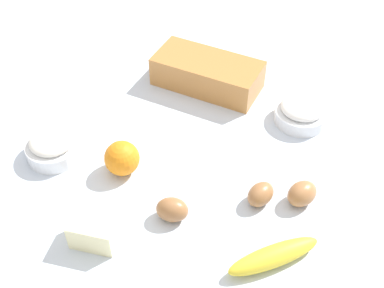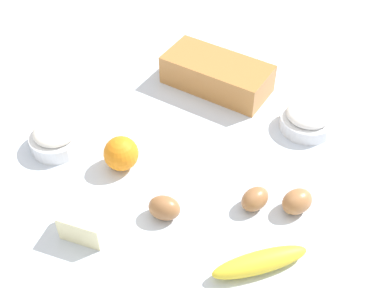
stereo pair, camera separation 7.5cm
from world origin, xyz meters
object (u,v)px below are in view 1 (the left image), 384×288
Objects in this scene: loaf_pan at (207,73)px; sugar_bowl at (301,112)px; orange_fruit at (122,158)px; flour_bowl at (53,146)px; butter_block at (95,231)px; egg_beside_bowl at (302,194)px; egg_near_butter at (172,210)px; banana at (274,256)px; egg_loose at (261,194)px.

loaf_pan is 0.27m from sugar_bowl.
flour_bowl is at bearing -168.17° from orange_fruit.
butter_block is 0.43m from egg_beside_bowl.
flour_bowl reaches higher than butter_block.
egg_near_butter is (0.16, -0.06, -0.01)m from orange_fruit.
loaf_pan is 2.18× the size of sugar_bowl.
orange_fruit is 0.19m from butter_block.
butter_block is 1.31× the size of egg_beside_bowl.
flour_bowl reaches higher than banana.
butter_block is 0.16m from egg_near_butter.
egg_loose is (0.28, -0.31, -0.02)m from loaf_pan.
flour_bowl reaches higher than egg_near_butter.
loaf_pan is 0.55m from butter_block.
egg_beside_bowl is at bearing 90.87° from banana.
butter_block is at bearing -114.07° from sugar_bowl.
loaf_pan is 0.45m from flour_bowl.
loaf_pan is at bearing 132.48° from egg_loose.
orange_fruit is (0.17, 0.03, 0.01)m from flour_bowl.
butter_block reaches higher than egg_beside_bowl.
orange_fruit reaches higher than egg_near_butter.
egg_beside_bowl is (-0.00, 0.17, 0.01)m from banana.
sugar_bowl is 1.45× the size of butter_block.
sugar_bowl is 0.43m from egg_near_butter.
loaf_pan reaches higher than butter_block.
egg_beside_bowl is at bearing 14.96° from orange_fruit.
egg_loose is at bearing 11.55° from flour_bowl.
sugar_bowl is 0.26m from egg_beside_bowl.
banana is at bearing -52.08° from loaf_pan.
orange_fruit is 0.31m from egg_loose.
flour_bowl is 1.82× the size of egg_beside_bowl.
egg_near_butter is at bearing 48.61° from butter_block.
egg_near_butter is 0.19m from egg_loose.
egg_beside_bowl is at bearing 14.02° from flour_bowl.
sugar_bowl is (0.27, -0.02, -0.01)m from loaf_pan.
egg_loose is (0.01, -0.29, -0.01)m from sugar_bowl.
loaf_pan is at bearing 86.06° from orange_fruit.
sugar_bowl is at bearing 72.24° from egg_near_butter.
sugar_bowl is at bearing 39.79° from flour_bowl.
egg_beside_bowl is at bearing 41.18° from butter_block.
flour_bowl is 1.59× the size of orange_fruit.
banana is 0.17m from egg_beside_bowl.
flour_bowl is at bearing -140.21° from sugar_bowl.
egg_near_butter reaches higher than banana.
butter_block is at bearing -160.25° from banana.
loaf_pan reaches higher than egg_near_butter.
egg_near_butter is at bearing 179.43° from banana.
egg_near_butter is at bearing -139.05° from egg_loose.
orange_fruit is at bearing -168.60° from egg_loose.
loaf_pan is 1.49× the size of banana.
flour_bowl is at bearing -117.34° from loaf_pan.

